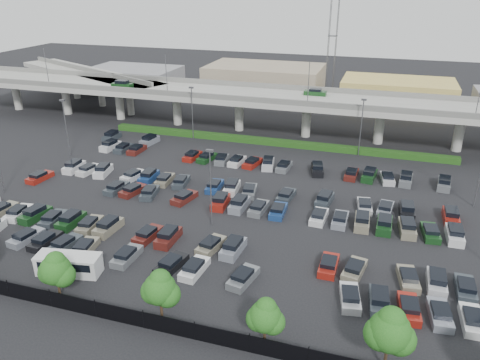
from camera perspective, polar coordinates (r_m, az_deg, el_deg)
name	(u,v)px	position (r m, az deg, el deg)	size (l,w,h in m)	color
ground	(231,199)	(67.46, -1.06, -2.34)	(280.00, 280.00, 0.00)	black
overpass	(281,100)	(94.38, 5.03, 9.65)	(150.00, 13.00, 15.80)	gray
on_ramp	(88,76)	(125.49, -18.02, 12.02)	(50.93, 30.13, 8.80)	gray
hedge	(273,142)	(89.56, 4.04, 4.64)	(66.00, 1.60, 1.10)	#1A4213
fence	(133,318)	(45.42, -12.89, -16.03)	(70.00, 0.10, 2.00)	black
tree_row	(146,286)	(44.51, -11.38, -12.55)	(65.07, 3.66, 5.94)	#332316
shuttle_bus	(69,263)	(54.09, -20.16, -9.53)	(7.20, 3.58, 2.21)	silver
parked_cars	(221,204)	(64.79, -2.31, -2.88)	(62.94, 41.64, 1.67)	slate
light_poles	(208,151)	(68.09, -3.86, 3.56)	(66.90, 48.38, 10.30)	#505055
distant_buildings	(357,89)	(122.27, 14.05, 10.68)	(138.00, 24.00, 9.00)	gray
comm_tower	(333,33)	(133.15, 11.27, 17.11)	(2.40, 2.40, 30.00)	#505055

